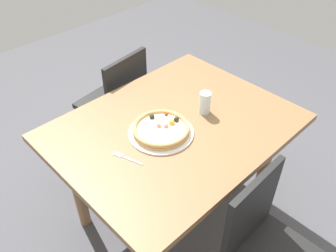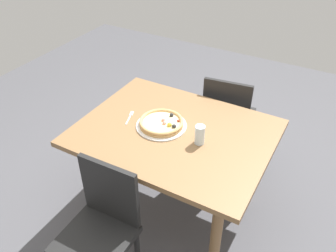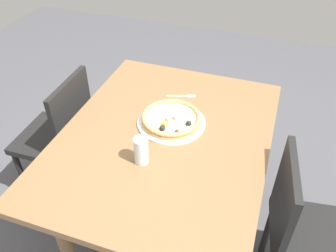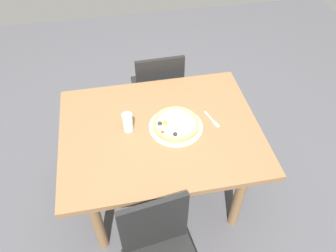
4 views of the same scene
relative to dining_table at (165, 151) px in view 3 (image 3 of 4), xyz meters
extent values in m
plane|color=#4C4C51|center=(0.00, 0.00, -0.65)|extent=(6.00, 6.00, 0.00)
cube|color=olive|center=(0.00, 0.00, 0.09)|extent=(1.28, 1.00, 0.04)
cylinder|color=olive|center=(-0.48, -0.34, -0.29)|extent=(0.07, 0.07, 0.72)
cylinder|color=olive|center=(0.48, -0.34, -0.29)|extent=(0.07, 0.07, 0.72)
cylinder|color=olive|center=(-0.48, 0.34, -0.29)|extent=(0.07, 0.07, 0.72)
cylinder|color=black|center=(0.08, -0.94, -0.44)|extent=(0.04, 0.04, 0.42)
cylinder|color=black|center=(-0.26, -0.95, -0.44)|extent=(0.04, 0.04, 0.42)
cylinder|color=black|center=(0.07, -0.60, -0.44)|extent=(0.04, 0.04, 0.42)
cylinder|color=black|center=(-0.27, -0.61, -0.44)|extent=(0.04, 0.04, 0.42)
cube|color=black|center=(-0.10, -0.78, -0.22)|extent=(0.41, 0.41, 0.04)
cube|color=black|center=(-0.10, -0.59, 0.01)|extent=(0.38, 0.04, 0.42)
cylinder|color=black|center=(-0.08, 0.92, -0.44)|extent=(0.04, 0.04, 0.42)
cylinder|color=black|center=(-0.03, 0.59, -0.44)|extent=(0.04, 0.04, 0.42)
cube|color=black|center=(0.11, 0.78, -0.22)|extent=(0.45, 0.45, 0.04)
cube|color=black|center=(0.14, 0.60, 0.01)|extent=(0.38, 0.08, 0.42)
cylinder|color=white|center=(-0.10, 0.00, 0.11)|extent=(0.35, 0.35, 0.01)
cylinder|color=tan|center=(-0.10, 0.00, 0.12)|extent=(0.30, 0.30, 0.02)
cylinder|color=beige|center=(-0.10, 0.00, 0.14)|extent=(0.26, 0.26, 0.01)
torus|color=tan|center=(-0.10, 0.00, 0.14)|extent=(0.30, 0.30, 0.02)
sphere|color=#262626|center=(-0.08, 0.10, 0.15)|extent=(0.03, 0.03, 0.03)
sphere|color=gold|center=(-0.03, -0.01, 0.15)|extent=(0.03, 0.03, 0.03)
sphere|color=#262626|center=(0.00, -0.01, 0.15)|extent=(0.03, 0.03, 0.03)
sphere|color=#E58C7F|center=(-0.07, -0.01, 0.15)|extent=(0.02, 0.02, 0.02)
sphere|color=maroon|center=(-0.01, 0.06, 0.14)|extent=(0.02, 0.02, 0.02)
sphere|color=#E58C7F|center=(-0.10, 0.02, 0.15)|extent=(0.02, 0.02, 0.02)
cube|color=silver|center=(-0.34, -0.05, 0.11)|extent=(0.04, 0.11, 0.00)
cube|color=silver|center=(-0.37, 0.03, 0.11)|extent=(0.04, 0.05, 0.00)
cylinder|color=silver|center=(0.20, -0.04, 0.17)|extent=(0.06, 0.06, 0.13)
camera|label=1|loc=(-1.05, -1.02, 1.31)|focal=37.35mm
camera|label=2|loc=(0.89, -1.67, 1.53)|focal=37.79mm
camera|label=3|loc=(1.20, 0.43, 1.21)|focal=37.06mm
camera|label=4|loc=(0.22, 1.44, 1.65)|focal=35.43mm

